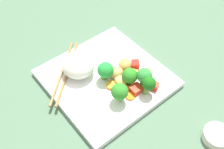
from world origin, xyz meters
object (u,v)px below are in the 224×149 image
(carrot_slice_1, at_px, (146,72))
(chopstick_pair, at_px, (65,72))
(square_plate, at_px, (107,78))
(sauce_cup, at_px, (217,136))
(rice_mound, at_px, (79,65))
(broccoli_floret_2, at_px, (130,76))

(carrot_slice_1, height_order, chopstick_pair, chopstick_pair)
(square_plate, xyz_separation_m, carrot_slice_1, (-0.06, -0.08, 0.01))
(carrot_slice_1, bearing_deg, square_plate, 54.94)
(chopstick_pair, bearing_deg, square_plate, 91.16)
(chopstick_pair, relative_size, sauce_cup, 2.95)
(sauce_cup, bearing_deg, chopstick_pair, 21.15)
(carrot_slice_1, distance_m, chopstick_pair, 0.20)
(rice_mound, distance_m, chopstick_pair, 0.05)
(sauce_cup, bearing_deg, rice_mound, 18.47)
(square_plate, distance_m, broccoli_floret_2, 0.07)
(rice_mound, xyz_separation_m, carrot_slice_1, (-0.11, -0.12, -0.03))
(chopstick_pair, bearing_deg, broccoli_floret_2, 86.30)
(rice_mound, xyz_separation_m, sauce_cup, (-0.33, -0.11, -0.03))
(rice_mound, bearing_deg, square_plate, -142.25)
(rice_mound, height_order, sauce_cup, rice_mound)
(square_plate, xyz_separation_m, chopstick_pair, (0.08, 0.07, 0.01))
(carrot_slice_1, xyz_separation_m, chopstick_pair, (0.14, 0.15, 0.00))
(rice_mound, bearing_deg, broccoli_floret_2, -146.98)
(square_plate, height_order, chopstick_pair, chopstick_pair)
(carrot_slice_1, xyz_separation_m, sauce_cup, (-0.22, 0.01, -0.01))
(square_plate, height_order, rice_mound, rice_mound)
(square_plate, relative_size, sauce_cup, 4.59)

